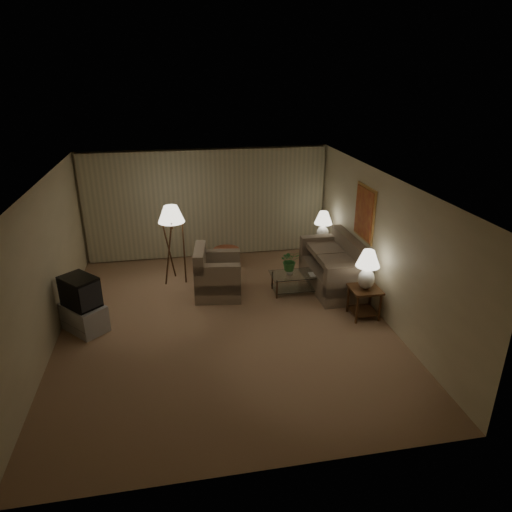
{
  "coord_description": "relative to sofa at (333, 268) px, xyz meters",
  "views": [
    {
      "loc": [
        -0.79,
        -7.47,
        4.45
      ],
      "look_at": [
        0.7,
        0.6,
        1.06
      ],
      "focal_mm": 32.0,
      "sensor_mm": 36.0,
      "label": 1
    }
  ],
  "objects": [
    {
      "name": "ground",
      "position": [
        -2.5,
        -1.1,
        -0.43
      ],
      "size": [
        7.0,
        7.0,
        0.0
      ],
      "primitive_type": "plane",
      "color": "#9D7356",
      "rests_on": "ground"
    },
    {
      "name": "room_shell",
      "position": [
        -2.48,
        0.41,
        1.32
      ],
      "size": [
        6.04,
        7.02,
        2.72
      ],
      "color": "beige",
      "rests_on": "ground"
    },
    {
      "name": "sofa",
      "position": [
        0.0,
        0.0,
        0.0
      ],
      "size": [
        1.95,
        0.98,
        0.87
      ],
      "rotation": [
        0.0,
        0.0,
        -1.57
      ],
      "color": "gray",
      "rests_on": "ground"
    },
    {
      "name": "armchair",
      "position": [
        -2.49,
        0.09,
        -0.02
      ],
      "size": [
        1.23,
        1.19,
        0.83
      ],
      "rotation": [
        0.0,
        0.0,
        1.44
      ],
      "color": "gray",
      "rests_on": "ground"
    },
    {
      "name": "side_table_near",
      "position": [
        0.15,
        -1.35,
        -0.02
      ],
      "size": [
        0.55,
        0.55,
        0.6
      ],
      "color": "#341F0E",
      "rests_on": "ground"
    },
    {
      "name": "side_table_far",
      "position": [
        0.15,
        1.25,
        -0.04
      ],
      "size": [
        0.45,
        0.38,
        0.6
      ],
      "color": "#341F0E",
      "rests_on": "ground"
    },
    {
      "name": "table_lamp_near",
      "position": [
        0.15,
        -1.35,
        0.62
      ],
      "size": [
        0.45,
        0.45,
        0.77
      ],
      "color": "white",
      "rests_on": "side_table_near"
    },
    {
      "name": "table_lamp_far",
      "position": [
        0.15,
        1.25,
        0.6
      ],
      "size": [
        0.43,
        0.43,
        0.74
      ],
      "color": "white",
      "rests_on": "side_table_far"
    },
    {
      "name": "coffee_table",
      "position": [
        -0.85,
        -0.1,
        -0.16
      ],
      "size": [
        1.08,
        0.59,
        0.41
      ],
      "color": "silver",
      "rests_on": "ground"
    },
    {
      "name": "tv_cabinet",
      "position": [
        -5.05,
        -0.88,
        -0.18
      ],
      "size": [
        1.32,
        1.32,
        0.5
      ],
      "primitive_type": "cube",
      "rotation": [
        0.0,
        0.0,
        -0.83
      ],
      "color": "#ABABAD",
      "rests_on": "ground"
    },
    {
      "name": "crt_tv",
      "position": [
        -5.05,
        -0.88,
        0.34
      ],
      "size": [
        1.1,
        1.1,
        0.55
      ],
      "primitive_type": "cube",
      "rotation": [
        0.0,
        0.0,
        -0.83
      ],
      "color": "black",
      "rests_on": "tv_cabinet"
    },
    {
      "name": "floor_lamp",
      "position": [
        -3.38,
        0.91,
        0.49
      ],
      "size": [
        0.57,
        0.57,
        1.75
      ],
      "color": "#341F0E",
      "rests_on": "ground"
    },
    {
      "name": "ottoman",
      "position": [
        -2.14,
        1.58,
        -0.22
      ],
      "size": [
        0.81,
        0.81,
        0.42
      ],
      "primitive_type": "cylinder",
      "rotation": [
        0.0,
        0.0,
        0.34
      ],
      "color": "#995733",
      "rests_on": "ground"
    },
    {
      "name": "vase",
      "position": [
        -1.0,
        -0.1,
        0.06
      ],
      "size": [
        0.16,
        0.16,
        0.15
      ],
      "primitive_type": "imported",
      "rotation": [
        0.0,
        0.0,
        0.13
      ],
      "color": "silver",
      "rests_on": "coffee_table"
    },
    {
      "name": "flowers",
      "position": [
        -1.0,
        -0.1,
        0.36
      ],
      "size": [
        0.4,
        0.35,
        0.45
      ],
      "primitive_type": "imported",
      "rotation": [
        0.0,
        0.0,
        -0.0
      ],
      "color": "#377C38",
      "rests_on": "vase"
    },
    {
      "name": "book",
      "position": [
        -0.6,
        -0.2,
        -0.01
      ],
      "size": [
        0.17,
        0.23,
        0.02
      ],
      "primitive_type": "imported",
      "rotation": [
        0.0,
        0.0,
        -0.05
      ],
      "color": "olive",
      "rests_on": "coffee_table"
    }
  ]
}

